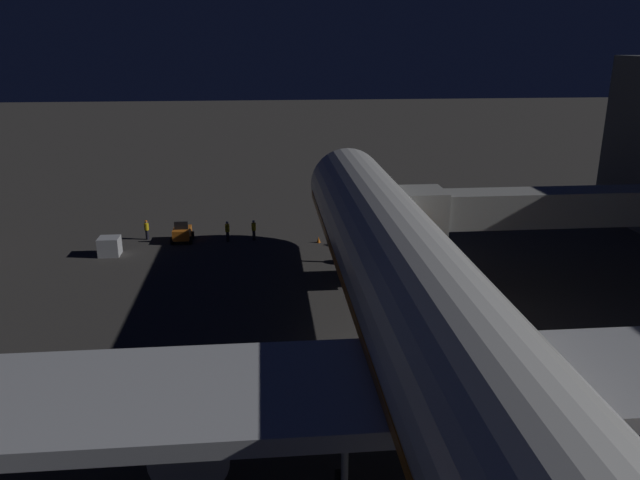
# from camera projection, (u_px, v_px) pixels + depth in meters

# --- Properties ---
(ground_plane) EXTENTS (320.00, 320.00, 0.00)m
(ground_plane) POSITION_uv_depth(u_px,v_px,m) (389.00, 352.00, 35.58)
(ground_plane) COLOR #383533
(airliner_at_gate) EXTENTS (57.37, 69.07, 18.34)m
(airliner_at_gate) POSITION_uv_depth(u_px,v_px,m) (461.00, 377.00, 22.20)
(airliner_at_gate) COLOR silver
(airliner_at_gate) RESTS_ON ground_plane
(jet_bridge) EXTENTS (19.54, 3.40, 7.28)m
(jet_bridge) POSITION_uv_depth(u_px,v_px,m) (510.00, 209.00, 44.03)
(jet_bridge) COLOR #9E9E99
(jet_bridge) RESTS_ON ground_plane
(baggage_tug_lead) EXTENTS (1.86, 2.25, 1.95)m
(baggage_tug_lead) POSITION_uv_depth(u_px,v_px,m) (182.00, 233.00, 55.00)
(baggage_tug_lead) COLOR orange
(baggage_tug_lead) RESTS_ON ground_plane
(baggage_container_far_row) EXTENTS (1.71, 1.62, 1.56)m
(baggage_container_far_row) POSITION_uv_depth(u_px,v_px,m) (110.00, 246.00, 51.53)
(baggage_container_far_row) COLOR #B7BABF
(baggage_container_far_row) RESTS_ON ground_plane
(ground_crew_near_nose_gear) EXTENTS (0.40, 0.40, 1.90)m
(ground_crew_near_nose_gear) POSITION_uv_depth(u_px,v_px,m) (227.00, 230.00, 54.95)
(ground_crew_near_nose_gear) COLOR black
(ground_crew_near_nose_gear) RESTS_ON ground_plane
(ground_crew_under_port_wing) EXTENTS (0.40, 0.40, 1.88)m
(ground_crew_under_port_wing) POSITION_uv_depth(u_px,v_px,m) (254.00, 229.00, 55.35)
(ground_crew_under_port_wing) COLOR black
(ground_crew_under_port_wing) RESTS_ON ground_plane
(ground_crew_walking_aft) EXTENTS (0.40, 0.40, 1.82)m
(ground_crew_walking_aft) POSITION_uv_depth(u_px,v_px,m) (147.00, 229.00, 55.55)
(ground_crew_walking_aft) COLOR black
(ground_crew_walking_aft) RESTS_ON ground_plane
(traffic_cone_nose_port) EXTENTS (0.36, 0.36, 0.55)m
(traffic_cone_nose_port) POSITION_uv_depth(u_px,v_px,m) (367.00, 238.00, 55.27)
(traffic_cone_nose_port) COLOR orange
(traffic_cone_nose_port) RESTS_ON ground_plane
(traffic_cone_nose_starboard) EXTENTS (0.36, 0.36, 0.55)m
(traffic_cone_nose_starboard) POSITION_uv_depth(u_px,v_px,m) (319.00, 240.00, 54.89)
(traffic_cone_nose_starboard) COLOR orange
(traffic_cone_nose_starboard) RESTS_ON ground_plane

